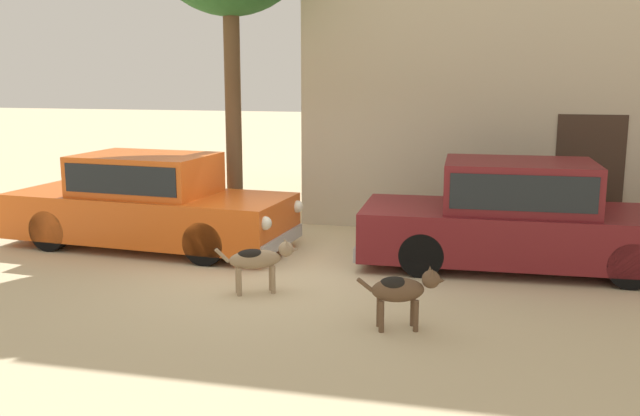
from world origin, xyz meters
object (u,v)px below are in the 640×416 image
parked_sedan_second (520,216)px  stray_dog_tan (260,258)px  stray_dog_spotted (402,289)px  parked_sedan_nearest (149,202)px

parked_sedan_second → stray_dog_tan: size_ratio=4.81×
parked_sedan_second → stray_dog_spotted: bearing=-116.2°
parked_sedan_second → stray_dog_spotted: 3.21m
stray_dog_tan → parked_sedan_nearest: bearing=114.7°
parked_sedan_nearest → parked_sedan_second: (5.76, 0.13, 0.02)m
parked_sedan_nearest → parked_sedan_second: parked_sedan_second is taller
parked_sedan_second → stray_dog_spotted: parked_sedan_second is taller
parked_sedan_second → stray_dog_spotted: size_ratio=4.93×
stray_dog_spotted → parked_sedan_second: bearing=48.5°
parked_sedan_nearest → stray_dog_tan: bearing=-33.0°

